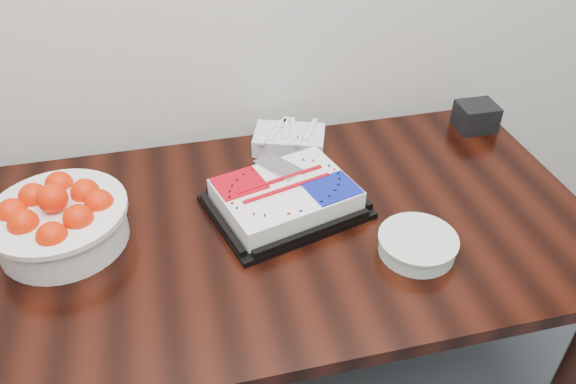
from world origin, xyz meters
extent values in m
cube|color=black|center=(0.00, 2.00, 0.73)|extent=(1.80, 0.90, 0.04)
cylinder|color=black|center=(0.82, 1.63, 0.35)|extent=(0.07, 0.07, 0.71)
cylinder|color=black|center=(0.82, 2.37, 0.35)|extent=(0.07, 0.07, 0.71)
cube|color=black|center=(0.09, 2.05, 0.76)|extent=(0.46, 0.40, 0.02)
cube|color=white|center=(0.09, 2.05, 0.80)|extent=(0.40, 0.34, 0.06)
cube|color=#AC0311|center=(-0.01, 2.12, 0.83)|extent=(0.15, 0.14, 0.00)
cube|color=navy|center=(0.20, 1.99, 0.83)|extent=(0.15, 0.14, 0.00)
cube|color=silver|center=(0.12, 2.14, 0.83)|extent=(0.13, 0.15, 0.00)
cylinder|color=white|center=(-0.48, 2.06, 0.80)|extent=(0.32, 0.32, 0.10)
cylinder|color=white|center=(-0.48, 2.06, 0.85)|extent=(0.34, 0.34, 0.01)
cylinder|color=white|center=(0.37, 1.81, 0.77)|extent=(0.19, 0.19, 0.04)
cylinder|color=white|center=(0.37, 1.81, 0.80)|extent=(0.20, 0.20, 0.01)
cube|color=silver|center=(0.18, 2.35, 0.78)|extent=(0.25, 0.20, 0.05)
cube|color=black|center=(0.80, 2.32, 0.79)|extent=(0.12, 0.11, 0.09)
camera|label=1|loc=(-0.18, 0.90, 1.72)|focal=35.00mm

